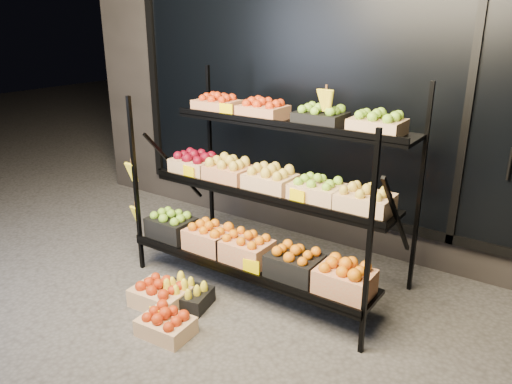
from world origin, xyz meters
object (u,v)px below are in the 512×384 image
Objects in this scene: display_rack at (265,192)px; floor_crate_midleft at (185,294)px; floor_crate_left at (160,294)px; floor_crate_midright at (166,323)px.

floor_crate_midleft is at bearing -114.39° from display_rack.
floor_crate_left is at bearing -120.48° from display_rack.
floor_crate_midleft reaches higher than floor_crate_midright.
floor_crate_left is (-0.45, -0.76, -0.69)m from display_rack.
floor_crate_midright is at bearing -43.92° from floor_crate_left.
floor_crate_midright is (0.30, -0.25, -0.01)m from floor_crate_left.
display_rack is at bearing 55.42° from floor_crate_left.
floor_crate_midleft is at bearing 31.75° from floor_crate_left.
display_rack reaches higher than floor_crate_midright.
floor_crate_midleft is 0.39m from floor_crate_midright.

